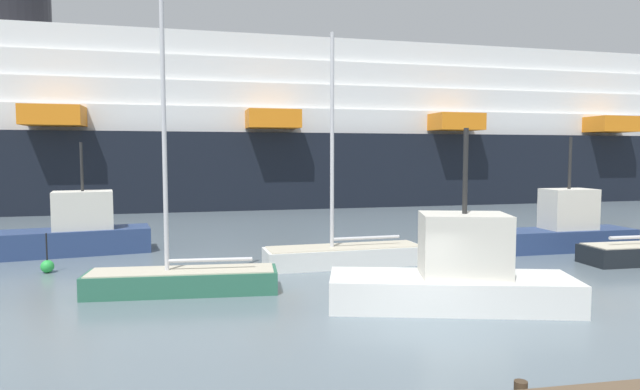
# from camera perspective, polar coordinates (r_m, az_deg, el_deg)

# --- Properties ---
(ground_plane) EXTENTS (600.00, 600.00, 0.00)m
(ground_plane) POSITION_cam_1_polar(r_m,az_deg,el_deg) (14.70, 11.44, -14.31)
(ground_plane) COLOR slate
(sailboat_0) EXTENTS (6.80, 2.32, 9.60)m
(sailboat_0) POSITION_cam_1_polar(r_m,az_deg,el_deg) (22.83, 2.54, -6.15)
(sailboat_0) COLOR white
(sailboat_0) RESTS_ON ground_plane
(sailboat_1) EXTENTS (6.39, 1.95, 11.17)m
(sailboat_1) POSITION_cam_1_polar(r_m,az_deg,el_deg) (19.00, -14.30, -8.33)
(sailboat_1) COLOR #2D6B51
(sailboat_1) RESTS_ON ground_plane
(fishing_boat_0) EXTENTS (7.70, 4.07, 5.45)m
(fishing_boat_0) POSITION_cam_1_polar(r_m,az_deg,el_deg) (17.15, 14.07, -8.23)
(fishing_boat_0) COLOR white
(fishing_boat_0) RESTS_ON ground_plane
(fishing_boat_2) EXTENTS (7.28, 2.32, 5.51)m
(fishing_boat_2) POSITION_cam_1_polar(r_m,az_deg,el_deg) (28.95, 24.26, -3.33)
(fishing_boat_2) COLOR navy
(fishing_boat_2) RESTS_ON ground_plane
(fishing_boat_3) EXTENTS (6.84, 3.39, 5.23)m
(fishing_boat_3) POSITION_cam_1_polar(r_m,az_deg,el_deg) (27.86, -24.09, -3.51)
(fishing_boat_3) COLOR navy
(fishing_boat_3) RESTS_ON ground_plane
(channel_buoy_0) EXTENTS (0.51, 0.51, 1.58)m
(channel_buoy_0) POSITION_cam_1_polar(r_m,az_deg,el_deg) (24.03, -26.80, -6.68)
(channel_buoy_0) COLOR green
(channel_buoy_0) RESTS_ON ground_plane
(channel_buoy_2) EXTENTS (0.57, 0.57, 1.58)m
(channel_buoy_2) POSITION_cam_1_polar(r_m,az_deg,el_deg) (30.70, 13.42, -3.97)
(channel_buoy_2) COLOR green
(channel_buoy_2) RESTS_ON ground_plane
(cruise_ship) EXTENTS (118.14, 23.71, 20.78)m
(cruise_ship) POSITION_cam_1_polar(r_m,az_deg,el_deg) (53.11, -6.65, 6.46)
(cruise_ship) COLOR black
(cruise_ship) RESTS_ON ground_plane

